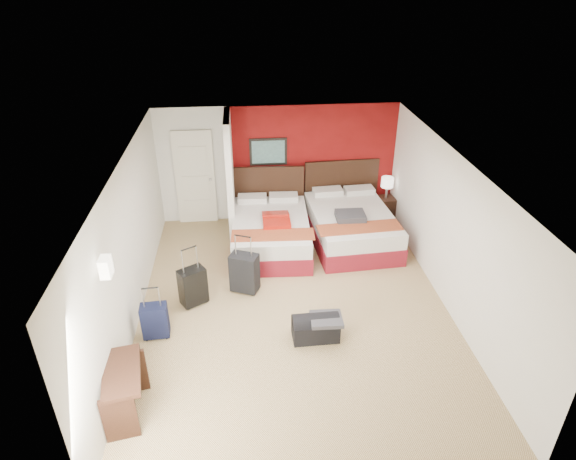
{
  "coord_description": "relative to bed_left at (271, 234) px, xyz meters",
  "views": [
    {
      "loc": [
        -0.72,
        -6.47,
        5.05
      ],
      "look_at": [
        -0.02,
        0.8,
        1.0
      ],
      "focal_mm": 30.56,
      "sensor_mm": 36.0,
      "label": 1
    }
  ],
  "objects": [
    {
      "name": "suitcase_black",
      "position": [
        -1.39,
        -1.69,
        -0.0
      ],
      "size": [
        0.5,
        0.45,
        0.64
      ],
      "primitive_type": "cube",
      "rotation": [
        0.0,
        0.0,
        0.54
      ],
      "color": "black",
      "rests_on": "ground"
    },
    {
      "name": "table_lamp",
      "position": [
        2.55,
        0.93,
        0.46
      ],
      "size": [
        0.34,
        0.34,
        0.47
      ],
      "primitive_type": "cylinder",
      "rotation": [
        0.0,
        0.0,
        0.41
      ],
      "color": "white",
      "rests_on": "nightstand"
    },
    {
      "name": "bed_left",
      "position": [
        0.0,
        0.0,
        0.0
      ],
      "size": [
        1.57,
        2.18,
        0.64
      ],
      "primitive_type": "cube",
      "rotation": [
        0.0,
        0.0,
        -0.04
      ],
      "color": "silver",
      "rests_on": "ground"
    },
    {
      "name": "jacket_draped",
      "position": [
        0.64,
        -2.77,
        0.07
      ],
      "size": [
        0.48,
        0.41,
        0.06
      ],
      "primitive_type": "cube",
      "rotation": [
        0.0,
        0.0,
        -0.02
      ],
      "color": "#3C3B40",
      "rests_on": "duffel_bag"
    },
    {
      "name": "desk",
      "position": [
        -2.05,
        -3.9,
        0.05
      ],
      "size": [
        0.59,
        0.94,
        0.73
      ],
      "primitive_type": "cube",
      "rotation": [
        0.0,
        0.0,
        0.18
      ],
      "color": "black",
      "rests_on": "ground"
    },
    {
      "name": "red_accent_panel",
      "position": [
        1.0,
        1.31,
        0.93
      ],
      "size": [
        3.5,
        0.04,
        2.5
      ],
      "primitive_type": "cube",
      "color": "maroon",
      "rests_on": "ground"
    },
    {
      "name": "suitcase_charcoal",
      "position": [
        -0.54,
        -1.4,
        0.02
      ],
      "size": [
        0.54,
        0.44,
        0.68
      ],
      "primitive_type": "cube",
      "rotation": [
        0.0,
        0.0,
        -0.4
      ],
      "color": "black",
      "rests_on": "ground"
    },
    {
      "name": "partition_wall",
      "position": [
        -0.75,
        0.69,
        0.93
      ],
      "size": [
        0.12,
        1.2,
        2.5
      ],
      "primitive_type": "cube",
      "color": "silver",
      "rests_on": "ground"
    },
    {
      "name": "room_walls",
      "position": [
        -1.15,
        -0.5,
        0.94
      ],
      "size": [
        5.02,
        6.52,
        2.5
      ],
      "color": "silver",
      "rests_on": "ground"
    },
    {
      "name": "bed_right",
      "position": [
        1.62,
        0.1,
        0.01
      ],
      "size": [
        1.69,
        2.31,
        0.66
      ],
      "primitive_type": "cube",
      "rotation": [
        0.0,
        0.0,
        0.07
      ],
      "color": "white",
      "rests_on": "ground"
    },
    {
      "name": "nightstand",
      "position": [
        2.55,
        0.93,
        -0.05
      ],
      "size": [
        0.44,
        0.44,
        0.54
      ],
      "primitive_type": "cube",
      "rotation": [
        0.0,
        0.0,
        0.14
      ],
      "color": "black",
      "rests_on": "ground"
    },
    {
      "name": "ground",
      "position": [
        0.25,
        -1.92,
        -0.32
      ],
      "size": [
        6.5,
        6.5,
        0.0
      ],
      "primitive_type": "plane",
      "color": "tan",
      "rests_on": "ground"
    },
    {
      "name": "entry_door",
      "position": [
        -1.5,
        1.28,
        0.71
      ],
      "size": [
        0.82,
        0.06,
        2.05
      ],
      "primitive_type": "cube",
      "color": "silver",
      "rests_on": "ground"
    },
    {
      "name": "red_suitcase_open",
      "position": [
        0.1,
        -0.1,
        0.36
      ],
      "size": [
        0.52,
        0.72,
        0.09
      ],
      "primitive_type": "cube",
      "rotation": [
        0.0,
        0.0,
        -0.0
      ],
      "color": "#A5190E",
      "rests_on": "bed_left"
    },
    {
      "name": "jacket_bundle",
      "position": [
        1.52,
        -0.2,
        0.41
      ],
      "size": [
        0.56,
        0.45,
        0.13
      ],
      "primitive_type": "cube",
      "rotation": [
        0.0,
        0.0,
        -0.02
      ],
      "color": "#393A3E",
      "rests_on": "bed_right"
    },
    {
      "name": "suitcase_navy",
      "position": [
        -1.9,
        -2.46,
        -0.05
      ],
      "size": [
        0.4,
        0.26,
        0.54
      ],
      "primitive_type": "cube",
      "rotation": [
        0.0,
        0.0,
        0.06
      ],
      "color": "black",
      "rests_on": "ground"
    },
    {
      "name": "duffel_bag",
      "position": [
        0.49,
        -2.72,
        -0.14
      ],
      "size": [
        0.7,
        0.39,
        0.35
      ],
      "primitive_type": "cube",
      "rotation": [
        0.0,
        0.0,
        0.03
      ],
      "color": "black",
      "rests_on": "ground"
    }
  ]
}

